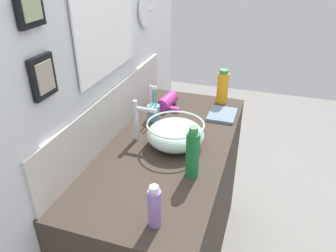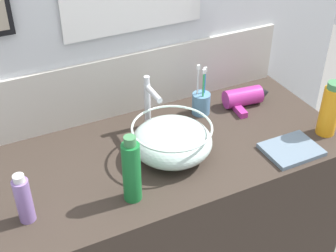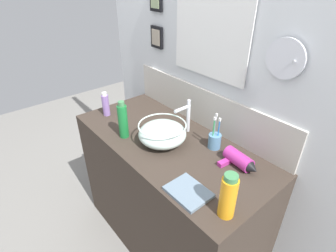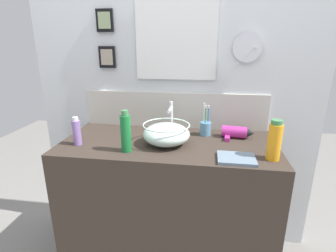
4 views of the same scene
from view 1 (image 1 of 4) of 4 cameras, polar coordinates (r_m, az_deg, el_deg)
The scene contains 10 objects.
vanity_counter at distance 1.89m, azimuth 0.02°, elevation -14.61°, with size 1.28×0.59×0.89m, color #382D26.
back_panel at distance 1.60m, azimuth -11.19°, elevation 7.79°, with size 1.96×0.09×2.36m.
glass_bowl_sink at distance 1.56m, azimuth 1.29°, elevation -1.42°, with size 0.28×0.28×0.12m.
faucet at distance 1.59m, azimuth -5.13°, elevation 1.44°, with size 0.02×0.12×0.21m.
hair_drier at distance 1.98m, azimuth 0.13°, elevation 4.45°, with size 0.20×0.14×0.07m.
toothbrush_cup at distance 1.81m, azimuth -2.53°, elevation 2.48°, with size 0.07×0.07×0.21m.
lotion_bottle at distance 1.14m, azimuth -2.36°, elevation -13.94°, with size 0.05×0.05×0.17m.
soap_dispenser at distance 2.03m, azimuth 9.50°, elevation 6.74°, with size 0.07×0.07×0.21m.
shampoo_bottle at distance 1.35m, azimuth 4.30°, elevation -4.82°, with size 0.06×0.06×0.23m.
hand_towel at distance 1.90m, azimuth 9.42°, elevation 1.99°, with size 0.19×0.15×0.02m, color slate.
Camera 1 is at (-1.30, -0.42, 1.74)m, focal length 35.00 mm.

